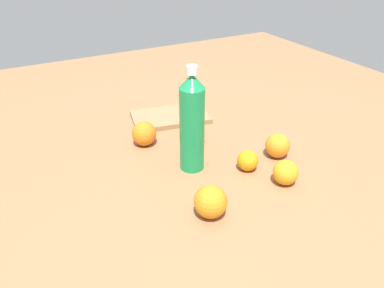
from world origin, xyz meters
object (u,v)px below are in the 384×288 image
object	(u,v)px
orange_1	(211,202)
orange_3	(248,160)
orange_4	(286,172)
cutting_board	(170,117)
orange_5	(196,135)
orange_0	(278,145)
water_bottle	(192,123)
orange_2	(144,134)

from	to	relation	value
orange_1	orange_3	bearing A→B (deg)	31.35
orange_1	orange_3	size ratio (longest dim) A/B	1.34
orange_4	cutting_board	world-z (taller)	orange_4
orange_5	orange_4	bearing A→B (deg)	-70.74
orange_3	orange_5	bearing A→B (deg)	105.60
orange_0	orange_1	world-z (taller)	orange_1
orange_1	cutting_board	size ratio (longest dim) A/B	0.30
water_bottle	cutting_board	size ratio (longest dim) A/B	1.13
orange_2	orange_0	bearing A→B (deg)	-38.42
orange_2	cutting_board	world-z (taller)	orange_2
orange_0	orange_4	xyz separation A→B (m)	(-0.07, -0.12, -0.00)
orange_1	orange_5	bearing A→B (deg)	66.91
orange_0	orange_2	bearing A→B (deg)	141.58
orange_3	cutting_board	bearing A→B (deg)	97.54
water_bottle	cutting_board	bearing A→B (deg)	29.78
orange_0	orange_3	xyz separation A→B (m)	(-0.13, -0.02, -0.01)
orange_4	cutting_board	distance (m)	0.53
orange_1	cutting_board	xyz separation A→B (m)	(0.15, 0.54, -0.03)
water_bottle	orange_0	bearing A→B (deg)	-61.23
orange_2	orange_4	world-z (taller)	orange_2
water_bottle	orange_5	bearing A→B (deg)	11.08
orange_4	orange_5	xyz separation A→B (m)	(-0.11, 0.32, -0.00)
orange_3	orange_5	world-z (taller)	orange_5
orange_3	orange_5	distance (m)	0.22
orange_2	orange_3	size ratio (longest dim) A/B	1.28
water_bottle	orange_5	world-z (taller)	water_bottle
orange_5	orange_0	bearing A→B (deg)	-46.43
orange_2	orange_5	distance (m)	0.17
orange_2	orange_3	world-z (taller)	orange_2
water_bottle	orange_2	size ratio (longest dim) A/B	3.93
orange_4	orange_5	distance (m)	0.34
orange_3	orange_2	bearing A→B (deg)	126.59
orange_1	orange_2	distance (m)	0.41
water_bottle	orange_0	size ratio (longest dim) A/B	4.09
orange_4	orange_5	size ratio (longest dim) A/B	1.11
orange_5	orange_1	bearing A→B (deg)	-113.09
orange_2	orange_4	size ratio (longest dim) A/B	1.13
orange_5	orange_3	bearing A→B (deg)	-74.40
orange_1	orange_0	bearing A→B (deg)	23.22
orange_4	orange_5	world-z (taller)	orange_4
orange_1	orange_4	distance (m)	0.26
orange_4	orange_1	bearing A→B (deg)	-176.15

